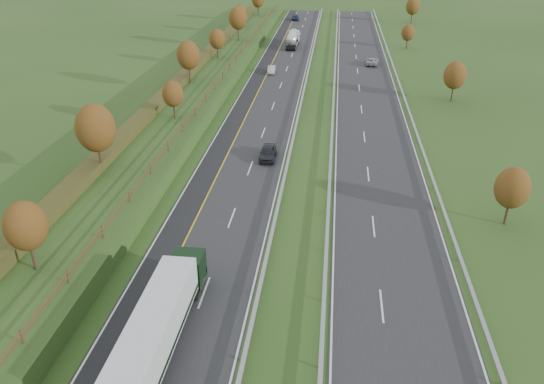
{
  "coord_description": "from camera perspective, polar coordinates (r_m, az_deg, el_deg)",
  "views": [
    {
      "loc": [
        10.61,
        -22.08,
        26.53
      ],
      "look_at": [
        5.08,
        24.9,
        2.2
      ],
      "focal_mm": 35.0,
      "sensor_mm": 36.0,
      "label": 1
    }
  ],
  "objects": [
    {
      "name": "far_carriageway",
      "position": [
        86.45,
        10.42,
        8.91
      ],
      "size": [
        10.5,
        200.0,
        0.04
      ],
      "primitive_type": "cube",
      "color": "#242427",
      "rests_on": "ground"
    },
    {
      "name": "outer_barrier_far",
      "position": [
        86.86,
        14.31,
        9.02
      ],
      "size": [
        0.32,
        200.0,
        0.71
      ],
      "color": "gray",
      "rests_on": "ground"
    },
    {
      "name": "box_lorry",
      "position": [
        37.55,
        -11.98,
        -13.64
      ],
      "size": [
        2.58,
        16.28,
        4.06
      ],
      "color": "black",
      "rests_on": "near_carriageway"
    },
    {
      "name": "hard_shoulder",
      "position": [
        87.44,
        -3.1,
        9.53
      ],
      "size": [
        3.0,
        200.0,
        0.04
      ],
      "primitive_type": "cube",
      "color": "black",
      "rests_on": "ground"
    },
    {
      "name": "near_carriageway",
      "position": [
        86.9,
        -0.63,
        9.46
      ],
      "size": [
        10.5,
        200.0,
        0.04
      ],
      "primitive_type": "cube",
      "color": "#242427",
      "rests_on": "ground"
    },
    {
      "name": "ground",
      "position": [
        81.56,
        4.56,
        8.15
      ],
      "size": [
        400.0,
        400.0,
        0.0
      ],
      "primitive_type": "plane",
      "color": "#274418",
      "rests_on": "ground"
    },
    {
      "name": "fence_left",
      "position": [
        87.19,
        -6.33,
        11.21
      ],
      "size": [
        0.12,
        189.06,
        1.2
      ],
      "color": "#422B19",
      "rests_on": "embankment_left"
    },
    {
      "name": "trees_left",
      "position": [
        84.51,
        -9.72,
        13.04
      ],
      "size": [
        6.64,
        164.3,
        7.66
      ],
      "color": "#2D2116",
      "rests_on": "embankment_left"
    },
    {
      "name": "trees_far",
      "position": [
        115.11,
        16.76,
        14.96
      ],
      "size": [
        8.45,
        118.6,
        7.12
      ],
      "color": "#2D2116",
      "rests_on": "ground"
    },
    {
      "name": "median_barrier_near",
      "position": [
        86.21,
        3.18,
        9.68
      ],
      "size": [
        0.32,
        200.0,
        0.71
      ],
      "color": "gray",
      "rests_on": "ground"
    },
    {
      "name": "car_oncoming",
      "position": [
        113.67,
        10.74,
        13.65
      ],
      "size": [
        2.86,
        5.22,
        1.39
      ],
      "primitive_type": "imported",
      "rotation": [
        0.0,
        0.0,
        3.03
      ],
      "color": "#9B9A9E",
      "rests_on": "far_carriageway"
    },
    {
      "name": "car_silver_mid",
      "position": [
        105.43,
        -0.05,
        13.05
      ],
      "size": [
        1.68,
        4.16,
        1.34
      ],
      "primitive_type": "imported",
      "rotation": [
        0.0,
        0.0,
        0.06
      ],
      "color": "#A3A3A7",
      "rests_on": "near_carriageway"
    },
    {
      "name": "hedge_left",
      "position": [
        89.26,
        -10.42,
        11.2
      ],
      "size": [
        2.2,
        180.0,
        1.1
      ],
      "primitive_type": "cube",
      "color": "#363C18",
      "rests_on": "embankment_left"
    },
    {
      "name": "lane_markings",
      "position": [
        86.23,
        3.64,
        9.28
      ],
      "size": [
        26.75,
        200.0,
        0.01
      ],
      "color": "silver",
      "rests_on": "near_carriageway"
    },
    {
      "name": "car_dark_near",
      "position": [
        65.85,
        -0.46,
        4.26
      ],
      "size": [
        1.92,
        4.73,
        1.61
      ],
      "primitive_type": "imported",
      "rotation": [
        0.0,
        0.0,
        0.01
      ],
      "color": "black",
      "rests_on": "near_carriageway"
    },
    {
      "name": "embankment_left",
      "position": [
        89.14,
        -9.09,
        10.24
      ],
      "size": [
        12.0,
        200.0,
        2.0
      ],
      "primitive_type": "cube",
      "color": "#274418",
      "rests_on": "ground"
    },
    {
      "name": "median_barrier_far",
      "position": [
        86.07,
        6.62,
        9.52
      ],
      "size": [
        0.32,
        200.0,
        0.71
      ],
      "color": "gray",
      "rests_on": "ground"
    },
    {
      "name": "road_tanker",
      "position": [
        129.24,
        2.24,
        16.2
      ],
      "size": [
        2.4,
        11.22,
        3.46
      ],
      "color": "silver",
      "rests_on": "near_carriageway"
    },
    {
      "name": "car_small_far",
      "position": [
        165.56,
        2.53,
        18.24
      ],
      "size": [
        2.36,
        5.01,
        1.41
      ],
      "primitive_type": "imported",
      "rotation": [
        0.0,
        0.0,
        0.08
      ],
      "color": "#12183A",
      "rests_on": "near_carriageway"
    }
  ]
}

